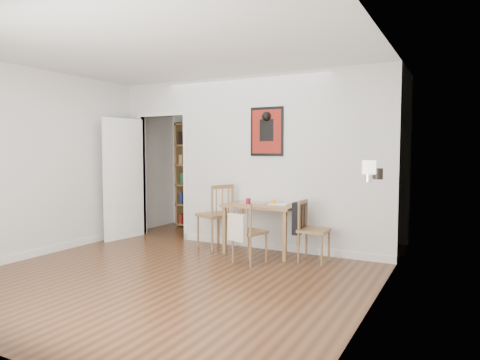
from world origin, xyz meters
The scene contains 15 objects.
ground centered at (0.00, 0.00, 0.00)m, with size 5.20×5.20×0.00m, color brown.
room_shell centered at (0.10, 1.34, 1.30)m, with size 5.20×5.20×5.20m.
dining_table centered at (0.44, 1.09, 0.62)m, with size 1.04×0.66×0.71m.
chair_left centered at (-0.33, 1.06, 0.49)m, with size 0.64×0.64×0.97m.
chair_right centered at (1.24, 0.96, 0.42)m, with size 0.47×0.41×0.82m.
chair_front centered at (0.53, 0.50, 0.41)m, with size 0.49×0.53×0.80m.
bookshelf centered at (-1.53, 2.40, 0.99)m, with size 0.85×0.34×2.01m.
fireplace centered at (2.16, 0.25, 0.62)m, with size 0.45×1.25×1.16m.
red_glass centered at (0.28, 0.97, 0.75)m, with size 0.07×0.07×0.09m, color maroon.
orange_fruit centered at (0.58, 1.16, 0.74)m, with size 0.07×0.07×0.07m, color orange.
placemat centered at (0.26, 1.19, 0.71)m, with size 0.38×0.28×0.00m, color beige.
notebook centered at (0.67, 1.15, 0.71)m, with size 0.27×0.20×0.01m, color white.
mantel_lamp centered at (2.15, -0.05, 1.29)m, with size 0.14×0.14×0.22m.
ceramic_jar_a centered at (2.16, 0.38, 1.22)m, with size 0.10×0.10×0.12m, color black.
ceramic_jar_b centered at (2.11, 0.51, 1.21)m, with size 0.08×0.08×0.10m, color black.
Camera 1 is at (3.01, -4.42, 1.48)m, focal length 32.00 mm.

